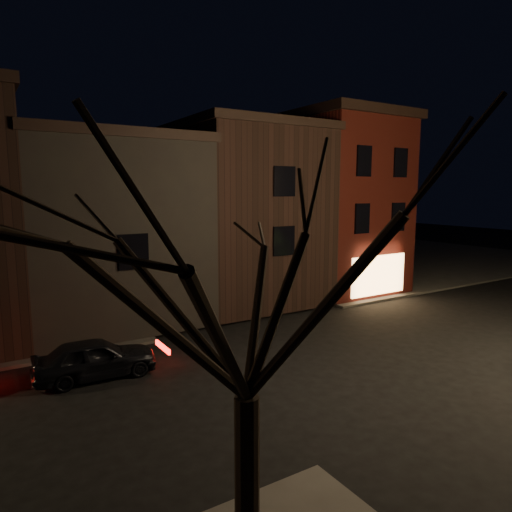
{
  "coord_description": "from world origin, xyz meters",
  "views": [
    {
      "loc": [
        -11.06,
        -12.14,
        6.11
      ],
      "look_at": [
        -0.39,
        4.93,
        3.2
      ],
      "focal_mm": 32.0,
      "sensor_mm": 36.0,
      "label": 1
    }
  ],
  "objects": [
    {
      "name": "sidewalk_far_right",
      "position": [
        20.0,
        20.0,
        0.06
      ],
      "size": [
        30.0,
        30.0,
        0.12
      ],
      "primitive_type": "cube",
      "color": "#2D2B28",
      "rests_on": "ground"
    },
    {
      "name": "row_building_a",
      "position": [
        1.5,
        10.5,
        4.83
      ],
      "size": [
        7.3,
        10.3,
        9.4
      ],
      "color": "black",
      "rests_on": "ground"
    },
    {
      "name": "corner_building",
      "position": [
        8.0,
        9.47,
        5.4
      ],
      "size": [
        6.5,
        8.5,
        10.5
      ],
      "color": "#4B120D",
      "rests_on": "ground"
    },
    {
      "name": "row_building_b",
      "position": [
        -5.75,
        10.5,
        4.33
      ],
      "size": [
        7.8,
        10.3,
        8.4
      ],
      "color": "black",
      "rests_on": "ground"
    },
    {
      "name": "ground",
      "position": [
        0.0,
        0.0,
        0.0
      ],
      "size": [
        120.0,
        120.0,
        0.0
      ],
      "primitive_type": "plane",
      "color": "black",
      "rests_on": "ground"
    },
    {
      "name": "parked_car_a",
      "position": [
        -7.95,
        2.77,
        0.66
      ],
      "size": [
        3.96,
        1.77,
        1.32
      ],
      "primitive_type": "imported",
      "rotation": [
        0.0,
        0.0,
        1.52
      ],
      "color": "black",
      "rests_on": "ground"
    },
    {
      "name": "bare_tree_left",
      "position": [
        -8.0,
        -7.0,
        5.43
      ],
      "size": [
        5.6,
        5.6,
        7.5
      ],
      "color": "black",
      "rests_on": "sidewalk_near_left"
    }
  ]
}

